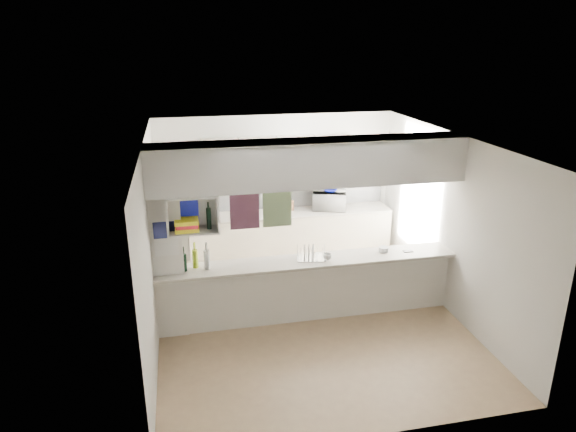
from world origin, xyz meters
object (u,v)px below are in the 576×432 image
object	(u,v)px
bowl	(330,190)
wine_bottles	(196,260)
dish_rack	(311,253)
microwave	(329,200)

from	to	relation	value
bowl	wine_bottles	world-z (taller)	bowl
bowl	dish_rack	bearing A→B (deg)	-112.79
microwave	bowl	xyz separation A→B (m)	(-0.01, -0.01, 0.20)
bowl	dish_rack	world-z (taller)	bowl
microwave	wine_bottles	distance (m)	3.22
dish_rack	wine_bottles	xyz separation A→B (m)	(-1.59, -0.02, 0.05)
microwave	dish_rack	distance (m)	2.23
bowl	wine_bottles	distance (m)	3.21
wine_bottles	bowl	bearing A→B (deg)	40.10
wine_bottles	microwave	bearing A→B (deg)	40.18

